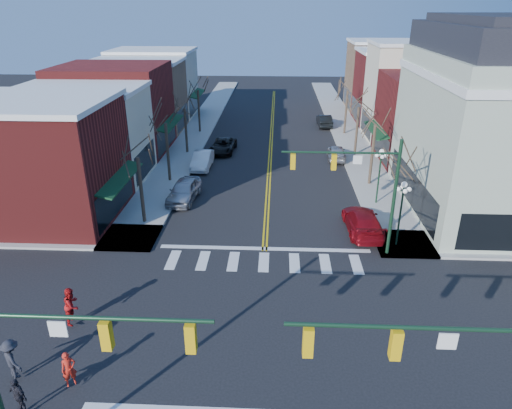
# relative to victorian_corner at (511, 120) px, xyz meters

# --- Properties ---
(ground) EXTENTS (160.00, 160.00, 0.00)m
(ground) POSITION_rel_victorian_corner_xyz_m (-16.50, -14.50, -6.66)
(ground) COLOR black
(ground) RESTS_ON ground
(sidewalk_left) EXTENTS (3.50, 70.00, 0.15)m
(sidewalk_left) POSITION_rel_victorian_corner_xyz_m (-25.25, 5.50, -6.58)
(sidewalk_left) COLOR #9E9B93
(sidewalk_left) RESTS_ON ground
(sidewalk_right) EXTENTS (3.50, 70.00, 0.15)m
(sidewalk_right) POSITION_rel_victorian_corner_xyz_m (-7.75, 5.50, -6.58)
(sidewalk_right) COLOR #9E9B93
(sidewalk_right) RESTS_ON ground
(bldg_left_brick_a) EXTENTS (10.00, 8.50, 8.00)m
(bldg_left_brick_a) POSITION_rel_victorian_corner_xyz_m (-32.00, -2.75, -2.66)
(bldg_left_brick_a) COLOR maroon
(bldg_left_brick_a) RESTS_ON ground
(bldg_left_stucco_a) EXTENTS (10.00, 7.00, 7.50)m
(bldg_left_stucco_a) POSITION_rel_victorian_corner_xyz_m (-32.00, 5.00, -2.91)
(bldg_left_stucco_a) COLOR beige
(bldg_left_stucco_a) RESTS_ON ground
(bldg_left_brick_b) EXTENTS (10.00, 9.00, 8.50)m
(bldg_left_brick_b) POSITION_rel_victorian_corner_xyz_m (-32.00, 13.00, -2.41)
(bldg_left_brick_b) COLOR maroon
(bldg_left_brick_b) RESTS_ON ground
(bldg_left_tan) EXTENTS (10.00, 7.50, 7.80)m
(bldg_left_tan) POSITION_rel_victorian_corner_xyz_m (-32.00, 21.25, -2.76)
(bldg_left_tan) COLOR #977353
(bldg_left_tan) RESTS_ON ground
(bldg_left_stucco_b) EXTENTS (10.00, 8.00, 8.20)m
(bldg_left_stucco_b) POSITION_rel_victorian_corner_xyz_m (-32.00, 29.00, -2.56)
(bldg_left_stucco_b) COLOR beige
(bldg_left_stucco_b) RESTS_ON ground
(bldg_right_brick_a) EXTENTS (10.00, 8.50, 8.00)m
(bldg_right_brick_a) POSITION_rel_victorian_corner_xyz_m (-1.00, 11.25, -2.66)
(bldg_right_brick_a) COLOR maroon
(bldg_right_brick_a) RESTS_ON ground
(bldg_right_stucco) EXTENTS (10.00, 7.00, 10.00)m
(bldg_right_stucco) POSITION_rel_victorian_corner_xyz_m (-1.00, 19.00, -1.66)
(bldg_right_stucco) COLOR beige
(bldg_right_stucco) RESTS_ON ground
(bldg_right_brick_b) EXTENTS (10.00, 8.00, 8.50)m
(bldg_right_brick_b) POSITION_rel_victorian_corner_xyz_m (-1.00, 26.50, -2.41)
(bldg_right_brick_b) COLOR maroon
(bldg_right_brick_b) RESTS_ON ground
(bldg_right_tan) EXTENTS (10.00, 8.00, 9.00)m
(bldg_right_tan) POSITION_rel_victorian_corner_xyz_m (-1.00, 34.50, -2.16)
(bldg_right_tan) COLOR #977353
(bldg_right_tan) RESTS_ON ground
(victorian_corner) EXTENTS (12.25, 14.25, 13.30)m
(victorian_corner) POSITION_rel_victorian_corner_xyz_m (0.00, 0.00, 0.00)
(victorian_corner) COLOR #A7B49C
(victorian_corner) RESTS_ON ground
(traffic_mast_near_left) EXTENTS (6.60, 0.28, 7.20)m
(traffic_mast_near_left) POSITION_rel_victorian_corner_xyz_m (-22.05, -21.90, -1.95)
(traffic_mast_near_left) COLOR #14331E
(traffic_mast_near_left) RESTS_ON ground
(traffic_mast_near_right) EXTENTS (6.60, 0.28, 7.20)m
(traffic_mast_near_right) POSITION_rel_victorian_corner_xyz_m (-10.95, -21.90, -1.95)
(traffic_mast_near_right) COLOR #14331E
(traffic_mast_near_right) RESTS_ON ground
(traffic_mast_far_right) EXTENTS (6.60, 0.28, 7.20)m
(traffic_mast_far_right) POSITION_rel_victorian_corner_xyz_m (-10.95, -7.10, -1.95)
(traffic_mast_far_right) COLOR #14331E
(traffic_mast_far_right) RESTS_ON ground
(lamppost_corner) EXTENTS (0.36, 0.36, 4.33)m
(lamppost_corner) POSITION_rel_victorian_corner_xyz_m (-8.30, -6.00, -3.70)
(lamppost_corner) COLOR #14331E
(lamppost_corner) RESTS_ON ground
(lamppost_midblock) EXTENTS (0.36, 0.36, 4.33)m
(lamppost_midblock) POSITION_rel_victorian_corner_xyz_m (-8.30, 0.50, -3.70)
(lamppost_midblock) COLOR #14331E
(lamppost_midblock) RESTS_ON ground
(tree_left_a) EXTENTS (0.24, 0.24, 4.76)m
(tree_left_a) POSITION_rel_victorian_corner_xyz_m (-24.90, -3.50, -4.28)
(tree_left_a) COLOR #382B21
(tree_left_a) RESTS_ON ground
(tree_left_b) EXTENTS (0.24, 0.24, 5.04)m
(tree_left_b) POSITION_rel_victorian_corner_xyz_m (-24.90, 4.50, -4.14)
(tree_left_b) COLOR #382B21
(tree_left_b) RESTS_ON ground
(tree_left_c) EXTENTS (0.24, 0.24, 4.55)m
(tree_left_c) POSITION_rel_victorian_corner_xyz_m (-24.90, 12.50, -4.38)
(tree_left_c) COLOR #382B21
(tree_left_c) RESTS_ON ground
(tree_left_d) EXTENTS (0.24, 0.24, 4.90)m
(tree_left_d) POSITION_rel_victorian_corner_xyz_m (-24.90, 20.50, -4.21)
(tree_left_d) COLOR #382B21
(tree_left_d) RESTS_ON ground
(tree_right_a) EXTENTS (0.24, 0.24, 4.62)m
(tree_right_a) POSITION_rel_victorian_corner_xyz_m (-8.10, -3.50, -4.35)
(tree_right_a) COLOR #382B21
(tree_right_a) RESTS_ON ground
(tree_right_b) EXTENTS (0.24, 0.24, 5.18)m
(tree_right_b) POSITION_rel_victorian_corner_xyz_m (-8.10, 4.50, -4.07)
(tree_right_b) COLOR #382B21
(tree_right_b) RESTS_ON ground
(tree_right_c) EXTENTS (0.24, 0.24, 4.83)m
(tree_right_c) POSITION_rel_victorian_corner_xyz_m (-8.10, 12.50, -4.24)
(tree_right_c) COLOR #382B21
(tree_right_c) RESTS_ON ground
(tree_right_d) EXTENTS (0.24, 0.24, 4.97)m
(tree_right_d) POSITION_rel_victorian_corner_xyz_m (-8.10, 20.50, -4.17)
(tree_right_d) COLOR #382B21
(tree_right_d) RESTS_ON ground
(car_left_near) EXTENTS (2.37, 4.89, 1.61)m
(car_left_near) POSITION_rel_victorian_corner_xyz_m (-22.90, 0.60, -5.85)
(car_left_near) COLOR #B3B3B8
(car_left_near) RESTS_ON ground
(car_left_mid) EXTENTS (1.63, 4.53, 1.49)m
(car_left_mid) POSITION_rel_victorian_corner_xyz_m (-22.68, 8.16, -5.91)
(car_left_mid) COLOR white
(car_left_mid) RESTS_ON ground
(car_left_far) EXTENTS (2.57, 4.97, 1.34)m
(car_left_far) POSITION_rel_victorian_corner_xyz_m (-21.30, 13.04, -5.99)
(car_left_far) COLOR black
(car_left_far) RESTS_ON ground
(car_right_near) EXTENTS (2.31, 5.32, 1.52)m
(car_right_near) POSITION_rel_victorian_corner_xyz_m (-10.10, -4.10, -5.90)
(car_right_near) COLOR maroon
(car_right_near) RESTS_ON ground
(car_right_mid) EXTENTS (1.88, 4.24, 1.42)m
(car_right_mid) POSITION_rel_victorian_corner_xyz_m (-10.10, 11.15, -5.95)
(car_right_mid) COLOR #A6A5AA
(car_right_mid) RESTS_ON ground
(car_right_far) EXTENTS (1.73, 4.47, 1.45)m
(car_right_far) POSITION_rel_victorian_corner_xyz_m (-10.10, 24.06, -5.93)
(car_right_far) COLOR black
(car_right_far) RESTS_ON ground
(pedestrian_red_a) EXTENTS (0.67, 0.63, 1.53)m
(pedestrian_red_a) POSITION_rel_victorian_corner_xyz_m (-23.80, -18.16, -5.74)
(pedestrian_red_a) COLOR red
(pedestrian_red_a) RESTS_ON sidewalk_left
(pedestrian_red_b) EXTENTS (0.73, 0.92, 1.84)m
(pedestrian_red_b) POSITION_rel_victorian_corner_xyz_m (-25.27, -14.34, -5.58)
(pedestrian_red_b) COLOR #A91212
(pedestrian_red_b) RESTS_ON sidewalk_left
(pedestrian_dark_a) EXTENTS (0.96, 0.72, 1.52)m
(pedestrian_dark_a) POSITION_rel_victorian_corner_xyz_m (-25.10, -19.53, -5.75)
(pedestrian_dark_a) COLOR black
(pedestrian_dark_a) RESTS_ON sidewalk_left
(pedestrian_dark_b) EXTENTS (1.31, 1.22, 1.77)m
(pedestrian_dark_b) POSITION_rel_victorian_corner_xyz_m (-26.20, -17.85, -5.62)
(pedestrian_dark_b) COLOR black
(pedestrian_dark_b) RESTS_ON sidewalk_left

